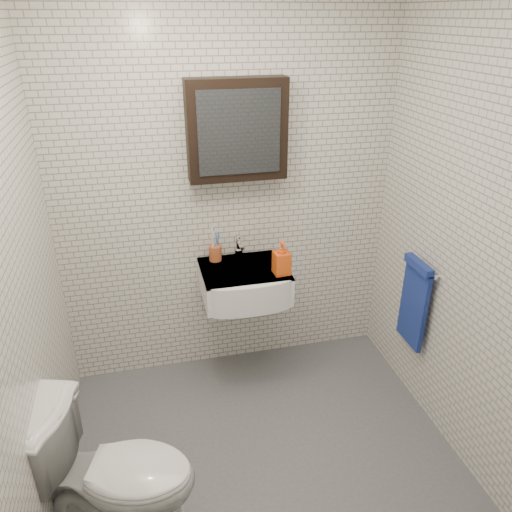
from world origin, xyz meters
name	(u,v)px	position (x,y,z in m)	size (l,w,h in m)	color
ground	(265,458)	(0.00, 0.00, 0.01)	(2.20, 2.00, 0.01)	#505359
room_shell	(268,225)	(0.00, 0.00, 1.47)	(2.22, 2.02, 2.51)	silver
washbasin	(245,284)	(0.05, 0.73, 0.76)	(0.55, 0.50, 0.20)	white
faucet	(239,249)	(0.05, 0.93, 0.92)	(0.06, 0.20, 0.15)	silver
mirror_cabinet	(237,130)	(0.05, 0.93, 1.70)	(0.60, 0.15, 0.60)	black
towel_rail	(415,299)	(1.04, 0.35, 0.72)	(0.09, 0.30, 0.58)	silver
toothbrush_cup	(215,252)	(-0.11, 0.93, 0.91)	(0.09, 0.09, 0.23)	#A64F29
soap_bottle	(282,258)	(0.27, 0.65, 0.96)	(0.10, 0.10, 0.22)	#DD5017
toilet	(114,474)	(-0.80, -0.26, 0.39)	(0.43, 0.76, 0.78)	white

